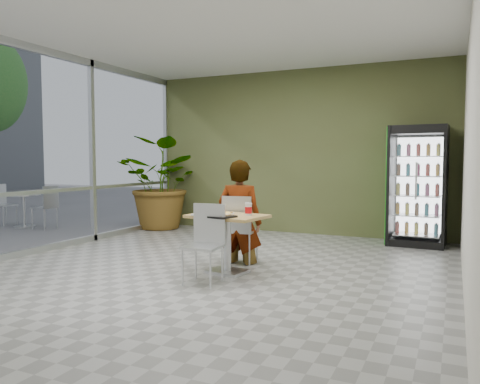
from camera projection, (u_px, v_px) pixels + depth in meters
The scene contains 13 objects.
ground at pixel (210, 271), 6.12m from camera, with size 7.00×7.00×0.00m, color gray.
room_envelope at pixel (209, 148), 6.00m from camera, with size 6.00×7.00×3.20m, color silver, non-canonical shape.
storefront_frame at pixel (39, 150), 7.26m from camera, with size 0.10×7.00×3.20m, color #B5B8BA, non-canonical shape.
dining_table at pixel (227, 231), 5.96m from camera, with size 1.02×0.78×0.75m.
chair_far at pixel (239, 224), 6.49m from camera, with size 0.46×0.47×0.95m.
chair_near at pixel (206, 237), 5.54m from camera, with size 0.44×0.44×0.92m.
seated_woman at pixel (240, 222), 6.54m from camera, with size 0.65×0.42×1.75m, color black.
pizza_plate at pixel (225, 213), 6.05m from camera, with size 0.31×0.24×0.03m.
soda_cup at pixel (248, 210), 5.85m from camera, with size 0.09×0.09×0.16m.
napkin_stack at pixel (200, 215), 5.88m from camera, with size 0.16×0.16×0.02m, color silver.
cafeteria_tray at pixel (217, 216), 5.70m from camera, with size 0.40×0.29×0.02m, color black.
beverage_fridge at pixel (417, 186), 7.88m from camera, with size 0.95×0.74×2.01m.
potted_plant at pixel (164, 183), 9.77m from camera, with size 1.72×1.49×1.91m, color #296729.
Camera 1 is at (2.88, -5.31, 1.45)m, focal length 35.00 mm.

